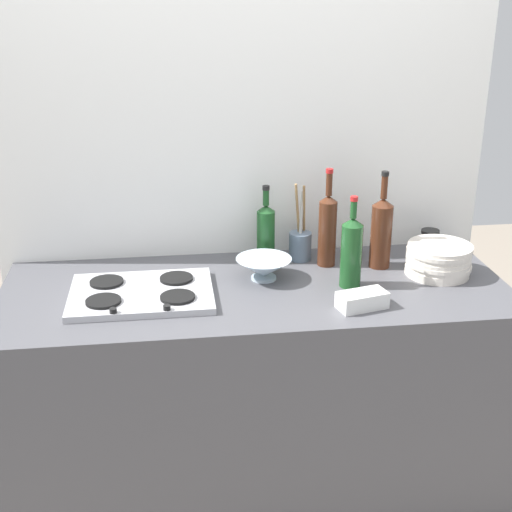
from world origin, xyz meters
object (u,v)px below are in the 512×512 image
(wine_bottle_mid_right, at_px, (266,232))
(utensil_crock, at_px, (300,243))
(wine_bottle_mid_left, at_px, (381,231))
(mixing_bowl, at_px, (264,268))
(stovetop_hob, at_px, (141,293))
(condiment_jar_front, at_px, (354,246))
(wine_bottle_rightmost, at_px, (327,229))
(wine_bottle_leftmost, at_px, (351,251))
(butter_dish, at_px, (362,300))
(condiment_jar_rear, at_px, (429,241))
(plate_stack, at_px, (438,260))

(wine_bottle_mid_right, xyz_separation_m, utensil_crock, (0.14, 0.00, -0.05))
(wine_bottle_mid_left, relative_size, mixing_bowl, 1.83)
(utensil_crock, bearing_deg, stovetop_hob, -155.67)
(condiment_jar_front, bearing_deg, wine_bottle_rightmost, -148.85)
(wine_bottle_leftmost, xyz_separation_m, wine_bottle_mid_right, (-0.26, 0.27, -0.01))
(wine_bottle_mid_right, height_order, utensil_crock, utensil_crock)
(stovetop_hob, bearing_deg, wine_bottle_rightmost, 16.54)
(utensil_crock, bearing_deg, butter_dish, -74.96)
(condiment_jar_rear, bearing_deg, wine_bottle_leftmost, -144.24)
(stovetop_hob, xyz_separation_m, butter_dish, (0.73, -0.18, 0.01))
(stovetop_hob, relative_size, condiment_jar_front, 5.94)
(stovetop_hob, xyz_separation_m, wine_bottle_mid_right, (0.47, 0.27, 0.11))
(stovetop_hob, distance_m, condiment_jar_rear, 1.17)
(condiment_jar_front, bearing_deg, condiment_jar_rear, 0.77)
(mixing_bowl, height_order, condiment_jar_rear, condiment_jar_rear)
(wine_bottle_leftmost, xyz_separation_m, condiment_jar_front, (0.09, 0.28, -0.09))
(wine_bottle_rightmost, height_order, mixing_bowl, wine_bottle_rightmost)
(butter_dish, bearing_deg, condiment_jar_rear, 49.14)
(condiment_jar_rear, bearing_deg, plate_stack, -102.83)
(condiment_jar_rear, bearing_deg, condiment_jar_front, -179.23)
(stovetop_hob, height_order, wine_bottle_leftmost, wine_bottle_leftmost)
(wine_bottle_rightmost, bearing_deg, condiment_jar_front, 31.15)
(condiment_jar_front, bearing_deg, mixing_bowl, -154.42)
(plate_stack, xyz_separation_m, butter_dish, (-0.36, -0.24, -0.03))
(wine_bottle_mid_left, height_order, condiment_jar_front, wine_bottle_mid_left)
(stovetop_hob, bearing_deg, condiment_jar_front, 19.05)
(wine_bottle_mid_right, height_order, mixing_bowl, wine_bottle_mid_right)
(wine_bottle_mid_left, distance_m, condiment_jar_front, 0.17)
(wine_bottle_leftmost, relative_size, mixing_bowl, 1.63)
(stovetop_hob, height_order, butter_dish, butter_dish)
(utensil_crock, relative_size, condiment_jar_rear, 3.42)
(condiment_jar_front, bearing_deg, stovetop_hob, -160.95)
(wine_bottle_mid_right, relative_size, condiment_jar_front, 3.68)
(mixing_bowl, bearing_deg, utensil_crock, 46.10)
(wine_bottle_mid_right, xyz_separation_m, condiment_jar_rear, (0.66, 0.02, -0.07))
(wine_bottle_mid_right, bearing_deg, butter_dish, -60.43)
(butter_dish, height_order, utensil_crock, utensil_crock)
(plate_stack, height_order, wine_bottle_mid_left, wine_bottle_mid_left)
(wine_bottle_mid_left, xyz_separation_m, condiment_jar_front, (-0.07, 0.12, -0.10))
(wine_bottle_rightmost, height_order, condiment_jar_front, wine_bottle_rightmost)
(plate_stack, relative_size, condiment_jar_rear, 2.65)
(stovetop_hob, height_order, condiment_jar_rear, condiment_jar_rear)
(mixing_bowl, bearing_deg, wine_bottle_mid_left, 7.89)
(wine_bottle_mid_left, height_order, butter_dish, wine_bottle_mid_left)
(wine_bottle_mid_left, height_order, condiment_jar_rear, wine_bottle_mid_left)
(stovetop_hob, bearing_deg, wine_bottle_mid_right, 30.12)
(stovetop_hob, distance_m, wine_bottle_mid_left, 0.91)
(wine_bottle_rightmost, bearing_deg, mixing_bowl, -157.46)
(wine_bottle_leftmost, bearing_deg, condiment_jar_rear, 35.76)
(mixing_bowl, bearing_deg, wine_bottle_mid_right, 79.46)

